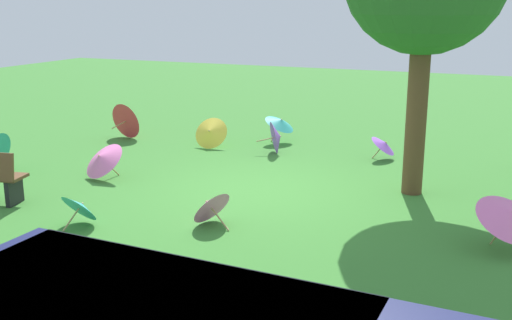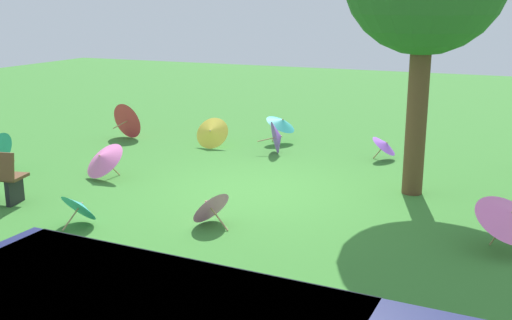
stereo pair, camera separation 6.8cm
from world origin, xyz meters
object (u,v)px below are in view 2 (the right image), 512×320
parasol_pink_4 (510,217)px  parasol_purple_1 (278,137)px  parasol_teal_1 (80,206)px  parasol_pink_5 (102,158)px  parasol_red_0 (130,120)px  parasol_purple_0 (385,144)px  parasol_yellow_0 (211,132)px  parasol_teal_2 (282,122)px  parasol_pink_2 (209,205)px

parasol_pink_4 → parasol_purple_1: (4.76, -3.88, -0.14)m
parasol_teal_1 → parasol_purple_1: (-1.00, -5.30, 0.06)m
parasol_teal_1 → parasol_pink_5: bearing=-60.1°
parasol_teal_1 → parasol_pink_5: size_ratio=0.69×
parasol_pink_4 → parasol_red_0: bearing=-24.4°
parasol_purple_0 → parasol_pink_4: size_ratio=0.49×
parasol_pink_5 → parasol_purple_1: (-2.23, -3.16, -0.04)m
parasol_yellow_0 → parasol_purple_0: bearing=-173.5°
parasol_teal_2 → parasol_red_0: bearing=15.0°
parasol_teal_1 → parasol_purple_0: 6.52m
parasol_teal_2 → parasol_yellow_0: bearing=39.5°
parasol_teal_2 → parasol_pink_5: size_ratio=0.79×
parasol_yellow_0 → parasol_pink_4: parasol_pink_4 is taller
parasol_purple_1 → parasol_pink_4: bearing=140.8°
parasol_red_0 → parasol_teal_2: parasol_red_0 is taller
parasol_yellow_0 → parasol_pink_5: parasol_pink_5 is taller
parasol_purple_1 → parasol_yellow_0: bearing=2.9°
parasol_yellow_0 → parasol_red_0: size_ratio=0.84×
parasol_purple_0 → parasol_teal_2: bearing=-13.6°
parasol_pink_4 → parasol_purple_1: parasol_pink_4 is taller
parasol_yellow_0 → parasol_pink_5: 3.15m
parasol_pink_5 → parasol_teal_2: bearing=-115.0°
parasol_pink_2 → parasol_purple_0: size_ratio=1.28×
parasol_pink_2 → parasol_pink_4: 4.11m
parasol_red_0 → parasol_pink_2: bearing=135.1°
parasol_red_0 → parasol_purple_0: (-6.09, -0.33, -0.12)m
parasol_teal_1 → parasol_yellow_0: bearing=-83.7°
parasol_purple_0 → parasol_purple_1: bearing=9.1°
parasol_teal_1 → parasol_purple_0: bearing=-119.9°
parasol_pink_2 → parasol_purple_0: bearing=-107.6°
parasol_yellow_0 → parasol_pink_4: 7.40m
parasol_yellow_0 → parasol_teal_1: (-0.58, 5.22, -0.05)m
parasol_yellow_0 → parasol_pink_2: size_ratio=1.05×
parasol_red_0 → parasol_teal_1: (-2.84, 5.32, -0.14)m
parasol_teal_1 → parasol_purple_0: (-3.25, -5.65, 0.03)m
parasol_yellow_0 → parasol_purple_0: 3.85m
parasol_red_0 → parasol_teal_2: bearing=-165.0°
parasol_teal_1 → parasol_pink_4: size_ratio=0.58×
parasol_pink_2 → parasol_teal_1: size_ratio=1.08×
parasol_red_0 → parasol_pink_4: parasol_red_0 is taller
parasol_pink_2 → parasol_teal_2: 5.59m
parasol_purple_0 → parasol_purple_1: (2.25, 0.36, 0.03)m
parasol_pink_5 → parasol_purple_0: bearing=-141.8°
parasol_pink_4 → parasol_purple_1: size_ratio=1.62×
parasol_red_0 → parasol_purple_0: bearing=-176.9°
parasol_red_0 → parasol_purple_0: size_ratio=1.59×
parasol_pink_4 → parasol_pink_5: bearing=-5.9°
parasol_pink_2 → parasol_teal_2: parasol_teal_2 is taller
parasol_teal_1 → parasol_red_0: bearing=-61.9°
parasol_red_0 → parasol_teal_2: 3.67m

